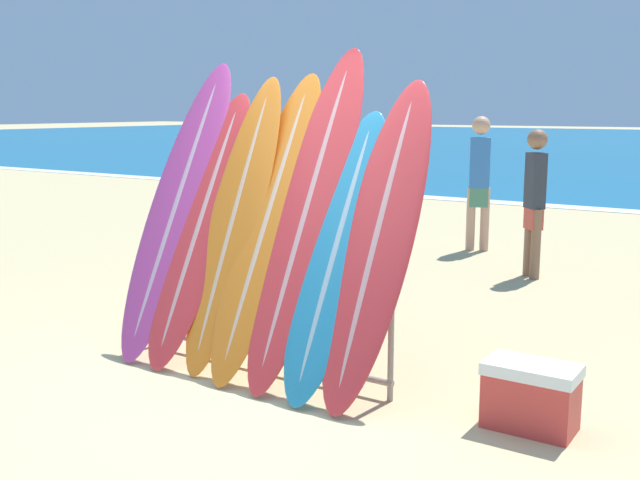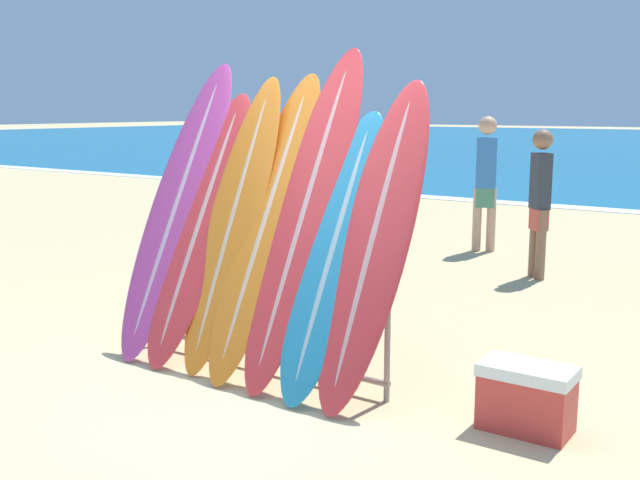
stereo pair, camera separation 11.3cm
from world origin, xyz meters
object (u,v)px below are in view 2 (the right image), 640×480
object	(u,v)px
surfboard_rack	(259,310)
surfboard_slot_6	(375,239)
surfboard_slot_3	(267,222)
person_near_water	(540,198)
cooler_box	(526,397)
surfboard_slot_4	(306,212)
person_mid_beach	(486,178)
surfboard_slot_0	(178,205)
surfboard_slot_2	(234,220)
surfboard_slot_1	(201,225)
surfboard_slot_5	(334,252)

from	to	relation	value
surfboard_rack	surfboard_slot_6	bearing A→B (deg)	5.44
surfboard_slot_3	surfboard_slot_6	distance (m)	0.93
person_near_water	cooler_box	world-z (taller)	person_near_water
surfboard_slot_4	person_mid_beach	world-z (taller)	surfboard_slot_4
surfboard_slot_4	cooler_box	size ratio (longest dim) A/B	4.34
surfboard_rack	surfboard_slot_4	distance (m)	0.81
surfboard_slot_3	surfboard_slot_0	bearing A→B (deg)	178.49
surfboard_rack	surfboard_slot_6	xyz separation A→B (m)	(0.92, 0.09, 0.60)
surfboard_slot_0	surfboard_slot_2	bearing A→B (deg)	-4.58
surfboard_slot_4	person_near_water	xyz separation A→B (m)	(0.39, 3.99, -0.27)
surfboard_rack	surfboard_slot_0	distance (m)	1.16
surfboard_slot_1	surfboard_slot_5	distance (m)	1.26
person_mid_beach	surfboard_slot_5	bearing A→B (deg)	77.84
surfboard_slot_4	person_near_water	world-z (taller)	surfboard_slot_4
surfboard_slot_0	surfboard_slot_4	size ratio (longest dim) A/B	0.97
surfboard_slot_3	surfboard_slot_1	bearing A→B (deg)	-176.17
surfboard_rack	person_near_water	xyz separation A→B (m)	(0.70, 4.15, 0.46)
person_mid_beach	surfboard_slot_0	bearing A→B (deg)	61.22
surfboard_slot_1	cooler_box	distance (m)	2.73
person_near_water	surfboard_slot_6	bearing A→B (deg)	140.36
surfboard_slot_5	person_mid_beach	bearing A→B (deg)	101.20
person_near_water	person_mid_beach	size ratio (longest dim) A/B	0.93
person_near_water	cooler_box	size ratio (longest dim) A/B	3.08
surfboard_slot_2	surfboard_rack	bearing A→B (deg)	-17.39
surfboard_slot_5	person_near_water	xyz separation A→B (m)	(0.07, 4.11, -0.03)
surfboard_slot_4	surfboard_slot_0	bearing A→B (deg)	-179.06
surfboard_slot_3	surfboard_slot_4	world-z (taller)	surfboard_slot_4
surfboard_slot_5	surfboard_rack	bearing A→B (deg)	-176.51
surfboard_slot_4	surfboard_slot_2	bearing A→B (deg)	-173.51
surfboard_slot_4	surfboard_slot_5	xyz separation A→B (m)	(0.32, -0.13, -0.23)
surfboard_rack	surfboard_slot_0	world-z (taller)	surfboard_slot_0
surfboard_slot_6	person_near_water	xyz separation A→B (m)	(-0.22, 4.06, -0.14)
cooler_box	person_near_water	bearing A→B (deg)	107.36
surfboard_slot_2	surfboard_slot_6	bearing A→B (deg)	-0.33
surfboard_slot_2	surfboard_slot_5	distance (m)	0.95
surfboard_slot_3	surfboard_slot_5	size ratio (longest dim) A/B	1.15
surfboard_slot_3	surfboard_slot_4	xyz separation A→B (m)	(0.32, 0.04, 0.09)
person_near_water	cooler_box	bearing A→B (deg)	154.69
surfboard_rack	surfboard_slot_1	bearing A→B (deg)	172.75
surfboard_slot_1	surfboard_slot_6	world-z (taller)	surfboard_slot_6
surfboard_slot_4	person_near_water	bearing A→B (deg)	84.35
surfboard_slot_6	surfboard_slot_5	bearing A→B (deg)	-170.34
person_near_water	surfboard_slot_5	bearing A→B (deg)	136.31
surfboard_rack	surfboard_slot_6	world-z (taller)	surfboard_slot_6
surfboard_rack	cooler_box	xyz separation A→B (m)	(1.98, 0.07, -0.25)
surfboard_rack	person_mid_beach	world-z (taller)	person_mid_beach
surfboard_slot_6	surfboard_rack	bearing A→B (deg)	-174.56
surfboard_slot_1	surfboard_slot_4	size ratio (longest dim) A/B	0.86
surfboard_slot_0	surfboard_slot_2	distance (m)	0.62
surfboard_slot_3	person_near_water	bearing A→B (deg)	79.94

